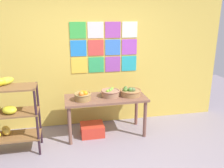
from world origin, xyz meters
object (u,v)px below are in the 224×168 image
object	(u,v)px
banana_shelf_unit	(2,113)
fruit_basket_centre	(130,92)
fruit_basket_back_right	(83,96)
display_table	(106,102)
fruit_basket_back_left	(110,93)
produce_crate_under_table	(92,130)

from	to	relation	value
banana_shelf_unit	fruit_basket_centre	world-z (taller)	banana_shelf_unit
banana_shelf_unit	fruit_basket_back_right	distance (m)	1.27
display_table	fruit_basket_back_right	size ratio (longest dim) A/B	4.91
fruit_basket_back_right	fruit_basket_centre	distance (m)	0.86
fruit_basket_back_right	fruit_basket_centre	bearing A→B (deg)	4.94
fruit_basket_back_left	display_table	bearing A→B (deg)	-167.41
display_table	fruit_basket_back_right	xyz separation A→B (m)	(-0.41, -0.08, 0.18)
fruit_basket_centre	produce_crate_under_table	distance (m)	0.97
fruit_basket_back_right	display_table	bearing A→B (deg)	11.01
fruit_basket_back_right	fruit_basket_centre	xyz separation A→B (m)	(0.85, 0.07, -0.01)
fruit_basket_back_right	fruit_basket_back_left	world-z (taller)	fruit_basket_back_right
fruit_basket_back_right	fruit_basket_back_left	distance (m)	0.50
fruit_basket_back_right	produce_crate_under_table	world-z (taller)	fruit_basket_back_right
fruit_basket_back_left	produce_crate_under_table	world-z (taller)	fruit_basket_back_left
fruit_basket_back_right	banana_shelf_unit	bearing A→B (deg)	-171.67
banana_shelf_unit	fruit_basket_back_left	xyz separation A→B (m)	(1.74, 0.28, 0.12)
display_table	fruit_basket_centre	distance (m)	0.48
banana_shelf_unit	display_table	xyz separation A→B (m)	(1.65, 0.26, -0.05)
produce_crate_under_table	banana_shelf_unit	bearing A→B (deg)	-169.37
banana_shelf_unit	display_table	bearing A→B (deg)	8.99
produce_crate_under_table	fruit_basket_centre	bearing A→B (deg)	-0.54
fruit_basket_centre	produce_crate_under_table	xyz separation A→B (m)	(-0.70, 0.01, -0.68)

